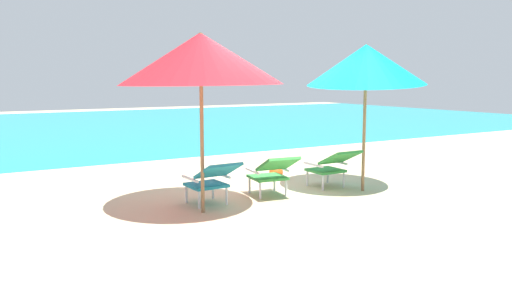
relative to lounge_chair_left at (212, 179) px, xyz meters
The scene contains 8 objects.
ground_plane 4.45m from the lounge_chair_left, 75.37° to the left, with size 40.00×40.00×0.00m, color #CCB78E.
ocean_band 13.34m from the lounge_chair_left, 85.18° to the left, with size 40.00×18.00×0.01m, color teal.
lounge_chair_left is the anchor object (origin of this frame).
lounge_chair_center 1.04m from the lounge_chair_left, ahead, with size 0.64×0.93×0.68m.
lounge_chair_right 2.22m from the lounge_chair_left, ahead, with size 0.56×0.88×0.68m.
beach_umbrella_left 1.70m from the lounge_chair_left, 136.25° to the right, with size 2.52×2.51×2.42m.
beach_umbrella_right 3.04m from the lounge_chair_left, ahead, with size 2.66×2.65×2.42m.
beach_ball 2.20m from the lounge_chair_left, 32.46° to the left, with size 0.25×0.25×0.25m, color #EA5619.
Camera 1 is at (-4.11, -6.62, 1.82)m, focal length 35.09 mm.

